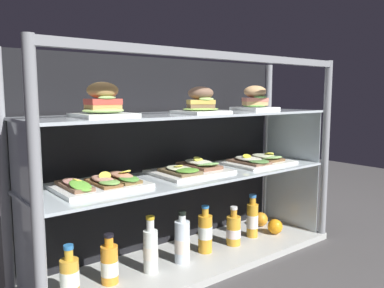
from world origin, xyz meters
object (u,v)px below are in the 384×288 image
at_px(plated_roll_sandwich_mid_left, 103,105).
at_px(juice_bottle_tucked_behind, 110,264).
at_px(orange_fruit_beside_bottles, 261,219).
at_px(open_sandwich_tray_mid_left, 101,183).
at_px(juice_bottle_front_left_end, 182,242).
at_px(juice_bottle_near_post, 205,232).
at_px(juice_bottle_front_fourth, 70,277).
at_px(juice_bottle_back_right, 151,250).
at_px(juice_bottle_back_left, 234,230).
at_px(orange_fruit_near_left_post, 275,227).
at_px(plated_roll_sandwich_mid_right, 201,104).
at_px(open_sandwich_tray_near_left_corner, 191,169).
at_px(plated_roll_sandwich_near_right_corner, 255,101).
at_px(juice_bottle_back_center, 252,219).
at_px(open_sandwich_tray_right_of_center, 258,160).

height_order(plated_roll_sandwich_mid_left, juice_bottle_tucked_behind, plated_roll_sandwich_mid_left).
bearing_deg(orange_fruit_beside_bottles, open_sandwich_tray_mid_left, -176.18).
xyz_separation_m(open_sandwich_tray_mid_left, juice_bottle_front_left_end, (0.36, -0.04, -0.31)).
bearing_deg(juice_bottle_tucked_behind, juice_bottle_near_post, 0.76).
bearing_deg(juice_bottle_front_fourth, juice_bottle_front_left_end, -1.95).
height_order(juice_bottle_back_right, juice_bottle_near_post, juice_bottle_back_right).
relative_size(juice_bottle_tucked_behind, juice_bottle_back_left, 1.04).
height_order(juice_bottle_near_post, juice_bottle_back_left, juice_bottle_near_post).
distance_m(juice_bottle_front_fourth, juice_bottle_front_left_end, 0.51).
relative_size(juice_bottle_back_left, orange_fruit_near_left_post, 2.43).
bearing_deg(orange_fruit_beside_bottles, plated_roll_sandwich_mid_right, -166.26).
bearing_deg(juice_bottle_front_fourth, open_sandwich_tray_near_left_corner, 3.07).
relative_size(plated_roll_sandwich_mid_right, juice_bottle_front_left_end, 0.84).
distance_m(plated_roll_sandwich_near_right_corner, juice_bottle_tucked_behind, 1.06).
bearing_deg(open_sandwich_tray_mid_left, open_sandwich_tray_near_left_corner, 1.27).
bearing_deg(juice_bottle_back_center, juice_bottle_tucked_behind, -179.71).
relative_size(plated_roll_sandwich_mid_right, juice_bottle_back_right, 0.80).
distance_m(juice_bottle_back_right, juice_bottle_back_left, 0.49).
relative_size(juice_bottle_back_right, juice_bottle_back_left, 1.25).
distance_m(juice_bottle_front_fourth, orange_fruit_beside_bottles, 1.15).
xyz_separation_m(open_sandwich_tray_near_left_corner, juice_bottle_back_right, (-0.25, -0.04, -0.31)).
height_order(juice_bottle_front_left_end, orange_fruit_near_left_post, juice_bottle_front_left_end).
bearing_deg(orange_fruit_beside_bottles, plated_roll_sandwich_near_right_corner, -156.97).
distance_m(plated_roll_sandwich_mid_right, juice_bottle_tucked_behind, 0.76).
xyz_separation_m(open_sandwich_tray_near_left_corner, juice_bottle_tucked_behind, (-0.43, -0.03, -0.33)).
distance_m(open_sandwich_tray_near_left_corner, juice_bottle_front_fourth, 0.68).
bearing_deg(juice_bottle_front_fourth, plated_roll_sandwich_near_right_corner, 1.94).
distance_m(plated_roll_sandwich_mid_left, juice_bottle_back_left, 0.94).
distance_m(plated_roll_sandwich_mid_left, orange_fruit_near_left_post, 1.18).
height_order(juice_bottle_back_right, orange_fruit_near_left_post, juice_bottle_back_right).
bearing_deg(orange_fruit_beside_bottles, orange_fruit_near_left_post, -104.92).
relative_size(open_sandwich_tray_mid_left, juice_bottle_near_post, 1.51).
xyz_separation_m(plated_roll_sandwich_mid_left, juice_bottle_tucked_behind, (0.02, 0.03, -0.63)).
height_order(open_sandwich_tray_right_of_center, juice_bottle_back_center, open_sandwich_tray_right_of_center).
distance_m(plated_roll_sandwich_near_right_corner, juice_bottle_front_fourth, 1.20).
bearing_deg(juice_bottle_front_left_end, plated_roll_sandwich_near_right_corner, 5.78).
relative_size(plated_roll_sandwich_near_right_corner, juice_bottle_near_post, 0.82).
bearing_deg(plated_roll_sandwich_near_right_corner, open_sandwich_tray_near_left_corner, -179.67).
bearing_deg(orange_fruit_beside_bottles, juice_bottle_back_center, -152.78).
relative_size(open_sandwich_tray_right_of_center, juice_bottle_near_post, 1.51).
relative_size(plated_roll_sandwich_mid_right, juice_bottle_near_post, 0.87).
relative_size(orange_fruit_beside_bottles, orange_fruit_near_left_post, 0.98).
height_order(open_sandwich_tray_near_left_corner, juice_bottle_back_left, open_sandwich_tray_near_left_corner).
distance_m(plated_roll_sandwich_near_right_corner, orange_fruit_near_left_post, 0.68).
distance_m(juice_bottle_back_right, juice_bottle_near_post, 0.32).
distance_m(plated_roll_sandwich_mid_left, juice_bottle_tucked_behind, 0.63).
bearing_deg(plated_roll_sandwich_mid_right, juice_bottle_back_center, 7.76).
bearing_deg(plated_roll_sandwich_near_right_corner, open_sandwich_tray_mid_left, -179.18).
relative_size(plated_roll_sandwich_mid_right, plated_roll_sandwich_near_right_corner, 1.05).
bearing_deg(open_sandwich_tray_right_of_center, plated_roll_sandwich_mid_right, -172.96).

